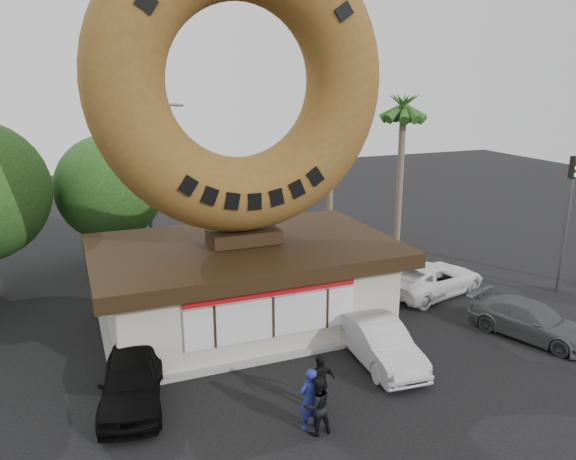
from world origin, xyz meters
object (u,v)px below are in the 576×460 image
Objects in this scene: person_right at (320,383)px; car_silver at (379,342)px; person_left at (310,399)px; donut_shop at (245,281)px; car_black at (132,381)px; car_grey at (531,320)px; traffic_signal at (569,207)px; car_white at (433,279)px; street_lamp at (150,173)px; giant_donut at (240,82)px; person_center at (317,405)px.

person_right reaches higher than car_silver.
person_left is 4.45m from car_silver.
donut_shop reaches higher than person_left.
person_right is 0.39× the size of car_black.
donut_shop is 2.49× the size of car_grey.
donut_shop is at bearing 50.30° from car_black.
donut_shop is 2.58× the size of car_black.
traffic_signal is 3.38× the size of person_left.
car_grey is (9.40, -4.98, -1.11)m from donut_shop.
traffic_signal is at bearing -123.29° from car_white.
donut_shop is at bearing 130.83° from car_grey.
street_lamp is at bearing 88.71° from car_black.
person_left is 1.06× the size of person_right.
giant_donut is 1.75× the size of traffic_signal.
traffic_signal is 3.56× the size of person_right.
traffic_signal is 1.22× the size of car_white.
traffic_signal is 15.58m from person_left.
person_left is at bearing 35.44° from person_right.
traffic_signal is 19.13m from car_black.
person_right is at bearing -122.19° from person_center.
car_silver is at bearing 115.78° from car_white.
traffic_signal reaches higher than car_white.
car_black reaches higher than car_grey.
donut_shop is at bearing -90.00° from giant_donut.
traffic_signal is 6.36m from car_grey.
car_black is at bearing 179.76° from car_silver.
giant_donut reaches higher than person_center.
person_right reaches higher than person_center.
giant_donut reaches higher than car_black.
person_right is 0.34× the size of car_white.
person_left is 0.41× the size of car_silver.
person_center is 5.54m from car_black.
car_black is at bearing -36.93° from person_right.
car_white is (10.52, -10.10, -3.79)m from street_lamp.
donut_shop is 5.68m from car_silver.
car_white is at bearing -0.57° from donut_shop.
car_grey is at bearing -27.91° from donut_shop.
car_silver is (3.58, 2.77, -0.11)m from person_center.
person_center is at bearing 100.28° from person_left.
giant_donut is 5.92× the size of person_left.
traffic_signal is (14.00, -1.99, 2.10)m from donut_shop.
street_lamp is 4.79× the size of person_center.
street_lamp is 14.78m from car_black.
giant_donut is 2.43× the size of car_silver.
traffic_signal is 1.35× the size of car_grey.
car_black is at bearing -39.45° from person_center.
car_white is (8.66, -0.09, -1.08)m from donut_shop.
traffic_signal is at bearing 11.75° from car_grey.
giant_donut is (0.00, 0.02, 7.36)m from donut_shop.
giant_donut is 2.37× the size of car_grey.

